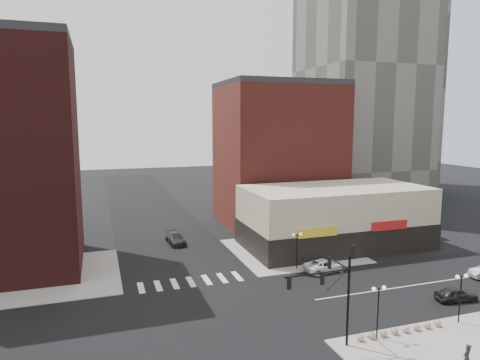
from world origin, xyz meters
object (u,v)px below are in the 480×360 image
dark_sedan_north (176,239)px  traffic_signal (335,283)px  street_lamp_ne (297,242)px  pedestrian (467,358)px  white_suv (325,266)px  street_lamp_se_a (379,299)px  street_lamp_se_b (461,286)px  dark_sedan_east (456,294)px

dark_sedan_north → traffic_signal: bearing=-81.9°
street_lamp_ne → pedestrian: street_lamp_ne is taller
white_suv → pedestrian: bearing=171.0°
street_lamp_se_a → dark_sedan_north: bearing=108.3°
traffic_signal → street_lamp_se_b: 11.88m
street_lamp_se_a → white_suv: size_ratio=0.83×
street_lamp_ne → pedestrian: bearing=-85.0°
traffic_signal → white_suv: (7.54, 14.33, -4.27)m
street_lamp_se_a → pedestrian: size_ratio=2.16×
traffic_signal → dark_sedan_north: 31.39m
street_lamp_se_a → street_lamp_se_b: same height
street_lamp_se_b → street_lamp_ne: (-7.00, 16.00, 0.00)m
pedestrian → street_lamp_se_a: bearing=-79.0°
dark_sedan_east → traffic_signal: bearing=110.1°
street_lamp_se_b → dark_sedan_north: (-18.13, 30.61, -2.56)m
street_lamp_se_a → dark_sedan_east: 12.24m
white_suv → dark_sedan_east: (7.62, -10.86, -0.02)m
pedestrian → street_lamp_se_b: bearing=-148.2°
traffic_signal → street_lamp_ne: (4.76, 15.83, -1.67)m
street_lamp_ne → white_suv: street_lamp_ne is taller
street_lamp_se_b → dark_sedan_north: street_lamp_se_b is taller
dark_sedan_east → dark_sedan_north: bearing=45.8°
street_lamp_ne → dark_sedan_east: size_ratio=1.06×
white_suv → pedestrian: size_ratio=2.59×
street_lamp_se_b → traffic_signal: bearing=179.2°
dark_sedan_east → pedestrian: 12.59m
street_lamp_se_b → street_lamp_ne: bearing=113.6°
dark_sedan_north → pedestrian: 38.53m
dark_sedan_east → dark_sedan_north: 34.51m
pedestrian → white_suv: bearing=-108.6°
traffic_signal → street_lamp_se_a: (3.76, -0.17, -1.67)m
traffic_signal → dark_sedan_east: traffic_signal is taller
street_lamp_se_a → dark_sedan_north: 32.35m
street_lamp_se_a → dark_sedan_east: street_lamp_se_a is taller
traffic_signal → dark_sedan_east: size_ratio=1.98×
traffic_signal → white_suv: size_ratio=1.56×
dark_sedan_north → pedestrian: (13.03, -36.26, 0.36)m
street_lamp_se_a → pedestrian: street_lamp_se_a is taller
white_suv → pedestrian: 20.17m
street_lamp_ne → pedestrian: 21.84m
traffic_signal → dark_sedan_east: bearing=12.9°
street_lamp_se_b → dark_sedan_east: (3.39, 3.64, -2.62)m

